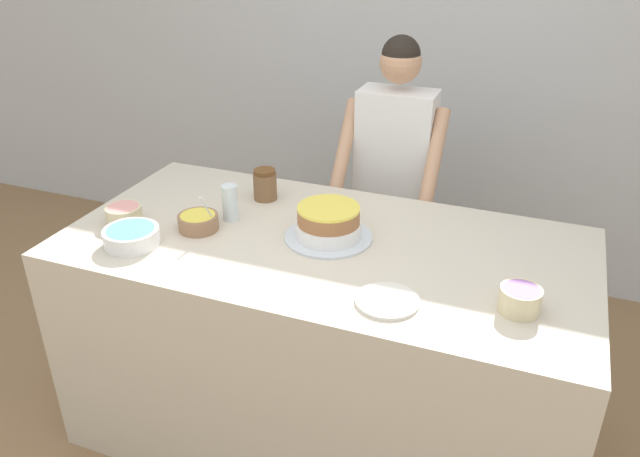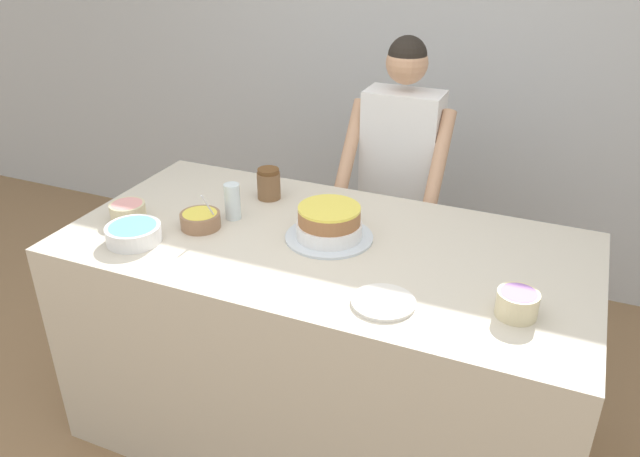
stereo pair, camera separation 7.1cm
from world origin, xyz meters
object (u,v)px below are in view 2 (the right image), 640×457
at_px(frosting_bowl_pink, 128,211).
at_px(stoneware_jar, 269,184).
at_px(person_baker, 400,168).
at_px(frosting_bowl_purple, 517,303).
at_px(cake, 329,224).
at_px(frosting_bowl_blue, 134,233).
at_px(drinking_glass, 233,201).
at_px(frosting_bowl_yellow, 200,219).
at_px(ceramic_plate, 383,302).

bearing_deg(frosting_bowl_pink, stoneware_jar, 44.44).
relative_size(person_baker, frosting_bowl_purple, 12.11).
relative_size(cake, frosting_bowl_pink, 2.38).
distance_m(frosting_bowl_blue, stoneware_jar, 0.63).
bearing_deg(drinking_glass, stoneware_jar, 79.61).
height_order(frosting_bowl_yellow, frosting_bowl_pink, frosting_bowl_yellow).
relative_size(cake, frosting_bowl_yellow, 1.99).
bearing_deg(drinking_glass, cake, -0.91).
bearing_deg(cake, frosting_bowl_purple, -18.09).
relative_size(person_baker, frosting_bowl_pink, 11.08).
height_order(frosting_bowl_pink, drinking_glass, drinking_glass).
bearing_deg(drinking_glass, frosting_bowl_pink, -154.45).
bearing_deg(frosting_bowl_pink, frosting_bowl_yellow, 11.14).
distance_m(person_baker, frosting_bowl_purple, 1.21).
height_order(person_baker, stoneware_jar, person_baker).
bearing_deg(frosting_bowl_purple, drinking_glass, 168.03).
bearing_deg(person_baker, stoneware_jar, -129.38).
bearing_deg(frosting_bowl_blue, person_baker, 56.37).
relative_size(frosting_bowl_blue, drinking_glass, 1.39).
bearing_deg(cake, person_baker, 86.24).
distance_m(frosting_bowl_purple, ceramic_plate, 0.41).
xyz_separation_m(person_baker, frosting_bowl_blue, (-0.72, -1.08, 0.02)).
xyz_separation_m(frosting_bowl_yellow, ceramic_plate, (0.83, -0.23, -0.03)).
bearing_deg(frosting_bowl_purple, frosting_bowl_yellow, 174.34).
relative_size(ceramic_plate, stoneware_jar, 1.54).
bearing_deg(drinking_glass, ceramic_plate, -24.76).
xyz_separation_m(person_baker, frosting_bowl_purple, (0.68, -1.01, 0.03)).
relative_size(frosting_bowl_purple, drinking_glass, 0.87).
bearing_deg(person_baker, frosting_bowl_purple, -56.05).
relative_size(frosting_bowl_purple, frosting_bowl_pink, 0.92).
distance_m(frosting_bowl_purple, frosting_bowl_blue, 1.40).
relative_size(cake, frosting_bowl_blue, 1.63).
relative_size(frosting_bowl_blue, frosting_bowl_pink, 1.46).
relative_size(frosting_bowl_purple, ceramic_plate, 0.62).
distance_m(frosting_bowl_blue, drinking_glass, 0.41).
bearing_deg(frosting_bowl_blue, frosting_bowl_pink, 134.35).
relative_size(frosting_bowl_yellow, frosting_bowl_pink, 1.20).
distance_m(person_baker, drinking_glass, 0.90).
bearing_deg(frosting_bowl_pink, drinking_glass, 25.55).
height_order(cake, frosting_bowl_pink, cake).
xyz_separation_m(cake, ceramic_plate, (0.33, -0.34, -0.05)).
bearing_deg(person_baker, ceramic_plate, -75.89).
bearing_deg(ceramic_plate, stoneware_jar, 140.74).
distance_m(person_baker, frosting_bowl_blue, 1.30).
xyz_separation_m(frosting_bowl_yellow, stoneware_jar, (0.12, 0.36, 0.03)).
bearing_deg(frosting_bowl_purple, frosting_bowl_blue, -176.82).
bearing_deg(drinking_glass, frosting_bowl_blue, -127.22).
xyz_separation_m(frosting_bowl_purple, stoneware_jar, (-1.11, 0.48, 0.02)).
bearing_deg(ceramic_plate, frosting_bowl_blue, 178.51).
height_order(cake, ceramic_plate, cake).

